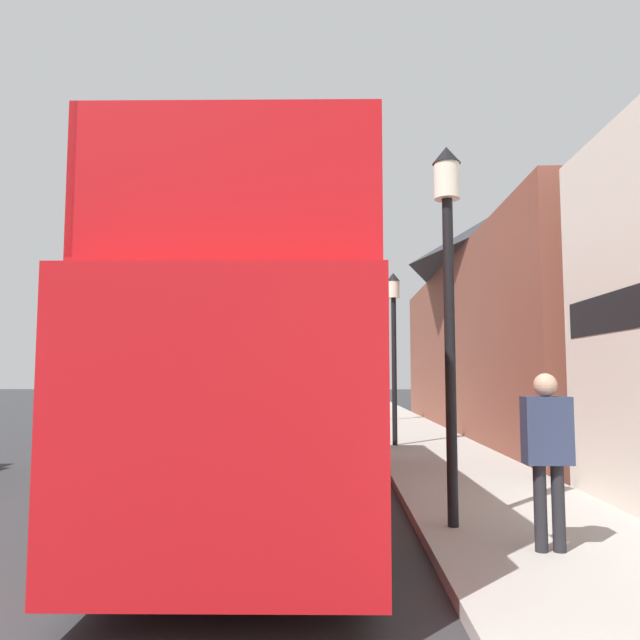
{
  "coord_description": "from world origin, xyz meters",
  "views": [
    {
      "loc": [
        4.29,
        -3.43,
        1.91
      ],
      "look_at": [
        4.02,
        6.67,
        2.83
      ],
      "focal_mm": 35.0,
      "sensor_mm": 36.0,
      "label": 1
    }
  ],
  "objects_px": {
    "parked_car_ahead_of_bus": "(332,422)",
    "lamp_post_nearest": "(448,260)",
    "lamp_post_second": "(394,325)",
    "lamp_post_third": "(374,342)",
    "pedestrian_second": "(547,443)",
    "tour_bus": "(274,384)"
  },
  "relations": [
    {
      "from": "lamp_post_nearest",
      "to": "lamp_post_third",
      "type": "height_order",
      "value": "lamp_post_nearest"
    },
    {
      "from": "lamp_post_nearest",
      "to": "lamp_post_third",
      "type": "bearing_deg",
      "value": 89.57
    },
    {
      "from": "parked_car_ahead_of_bus",
      "to": "lamp_post_second",
      "type": "relative_size",
      "value": 0.89
    },
    {
      "from": "lamp_post_nearest",
      "to": "lamp_post_third",
      "type": "distance_m",
      "value": 17.67
    },
    {
      "from": "tour_bus",
      "to": "lamp_post_third",
      "type": "relative_size",
      "value": 2.18
    },
    {
      "from": "parked_car_ahead_of_bus",
      "to": "pedestrian_second",
      "type": "relative_size",
      "value": 2.23
    },
    {
      "from": "lamp_post_second",
      "to": "parked_car_ahead_of_bus",
      "type": "bearing_deg",
      "value": 150.55
    },
    {
      "from": "pedestrian_second",
      "to": "lamp_post_nearest",
      "type": "relative_size",
      "value": 0.39
    },
    {
      "from": "lamp_post_second",
      "to": "lamp_post_third",
      "type": "height_order",
      "value": "lamp_post_third"
    },
    {
      "from": "parked_car_ahead_of_bus",
      "to": "lamp_post_nearest",
      "type": "relative_size",
      "value": 0.87
    },
    {
      "from": "pedestrian_second",
      "to": "lamp_post_third",
      "type": "bearing_deg",
      "value": 92.01
    },
    {
      "from": "pedestrian_second",
      "to": "lamp_post_second",
      "type": "height_order",
      "value": "lamp_post_second"
    },
    {
      "from": "parked_car_ahead_of_bus",
      "to": "pedestrian_second",
      "type": "distance_m",
      "value": 11.07
    },
    {
      "from": "parked_car_ahead_of_bus",
      "to": "lamp_post_nearest",
      "type": "xyz_separation_m",
      "value": [
        1.52,
        -9.77,
        2.68
      ]
    },
    {
      "from": "tour_bus",
      "to": "pedestrian_second",
      "type": "bearing_deg",
      "value": -44.84
    },
    {
      "from": "pedestrian_second",
      "to": "lamp_post_second",
      "type": "distance_m",
      "value": 10.11
    },
    {
      "from": "parked_car_ahead_of_bus",
      "to": "pedestrian_second",
      "type": "xyz_separation_m",
      "value": [
        2.31,
        -10.81,
        0.56
      ]
    },
    {
      "from": "tour_bus",
      "to": "lamp_post_nearest",
      "type": "height_order",
      "value": "lamp_post_nearest"
    },
    {
      "from": "tour_bus",
      "to": "parked_car_ahead_of_bus",
      "type": "distance_m",
      "value": 7.91
    },
    {
      "from": "tour_bus",
      "to": "lamp_post_third",
      "type": "distance_m",
      "value": 15.96
    },
    {
      "from": "parked_car_ahead_of_bus",
      "to": "lamp_post_nearest",
      "type": "distance_m",
      "value": 10.24
    },
    {
      "from": "parked_car_ahead_of_bus",
      "to": "pedestrian_second",
      "type": "bearing_deg",
      "value": -81.04
    }
  ]
}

